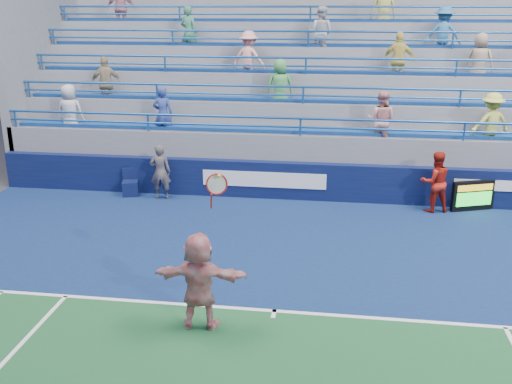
# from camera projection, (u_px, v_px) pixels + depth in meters

# --- Properties ---
(ground) EXTENTS (120.00, 120.00, 0.00)m
(ground) POSITION_uv_depth(u_px,v_px,m) (274.00, 312.00, 10.59)
(ground) COLOR #333538
(sponsor_wall) EXTENTS (18.00, 0.32, 1.10)m
(sponsor_wall) POSITION_uv_depth(u_px,v_px,m) (299.00, 181.00, 16.53)
(sponsor_wall) COLOR #0A1138
(sponsor_wall) RESTS_ON ground
(bleacher_stand) EXTENTS (18.00, 5.61, 6.13)m
(bleacher_stand) POSITION_uv_depth(u_px,v_px,m) (307.00, 122.00, 19.76)
(bleacher_stand) COLOR slate
(bleacher_stand) RESTS_ON ground
(serve_speed_board) EXTENTS (1.21, 0.55, 0.86)m
(serve_speed_board) POSITION_uv_depth(u_px,v_px,m) (473.00, 196.00, 15.64)
(serve_speed_board) COLOR black
(serve_speed_board) RESTS_ON ground
(judge_chair) EXTENTS (0.56, 0.57, 0.80)m
(judge_chair) POSITION_uv_depth(u_px,v_px,m) (131.00, 187.00, 16.94)
(judge_chair) COLOR #0C153E
(judge_chair) RESTS_ON ground
(tennis_player) EXTENTS (1.67, 0.59, 2.85)m
(tennis_player) POSITION_uv_depth(u_px,v_px,m) (199.00, 281.00, 9.85)
(tennis_player) COLOR white
(tennis_player) RESTS_ON ground
(line_judge) EXTENTS (0.65, 0.48, 1.63)m
(line_judge) POSITION_uv_depth(u_px,v_px,m) (160.00, 172.00, 16.49)
(line_judge) COLOR #141A37
(line_judge) RESTS_ON ground
(ball_girl) EXTENTS (0.96, 0.83, 1.70)m
(ball_girl) POSITION_uv_depth(u_px,v_px,m) (435.00, 182.00, 15.46)
(ball_girl) COLOR #A91E13
(ball_girl) RESTS_ON ground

